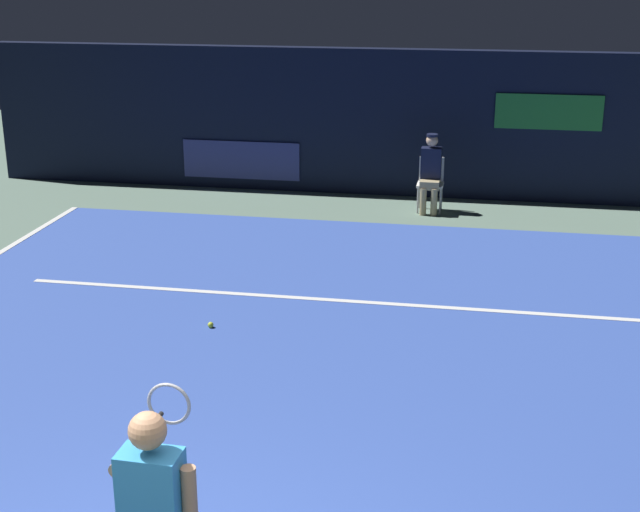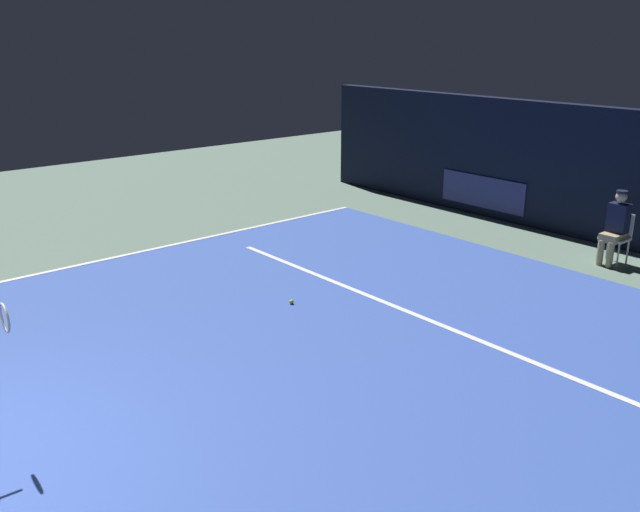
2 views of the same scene
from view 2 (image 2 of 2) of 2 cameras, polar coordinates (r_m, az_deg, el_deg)
name	(u,v)px [view 2 (image 2 of 2)]	position (r m, az deg, el deg)	size (l,w,h in m)	color
ground_plane	(300,345)	(9.05, -1.71, -7.50)	(29.63, 29.63, 0.00)	slate
court_surface	(300,345)	(9.05, -1.71, -7.47)	(10.15, 10.87, 0.01)	#3856B2
line_sideline_right	(131,254)	(13.08, -15.61, 0.17)	(0.10, 10.87, 0.01)	white
line_service	(399,308)	(10.23, 6.65, -4.37)	(7.92, 0.10, 0.01)	white
back_wall	(598,175)	(14.28, 22.31, 6.29)	(14.54, 0.33, 2.60)	black
line_judge_on_chair	(616,226)	(13.02, 23.57, 2.29)	(0.44, 0.53, 1.32)	white
tennis_ball	(292,302)	(10.33, -2.41, -3.86)	(0.07, 0.07, 0.07)	#CCE033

